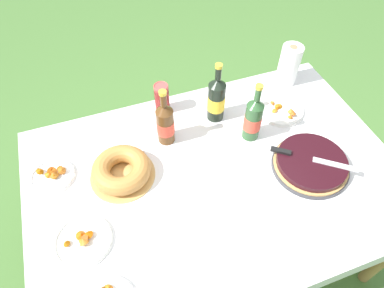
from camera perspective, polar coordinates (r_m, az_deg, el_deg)
name	(u,v)px	position (r m, az deg, el deg)	size (l,w,h in m)	color
ground_plane	(209,243)	(2.17, 2.91, -16.19)	(16.00, 16.00, 0.00)	#4C7A38
garden_table	(215,183)	(1.57, 3.87, -6.52)	(1.62, 1.09, 0.73)	#A87A47
tablecloth	(216,177)	(1.53, 3.98, -5.44)	(1.63, 1.10, 0.10)	white
berry_tart	(311,164)	(1.60, 19.19, -3.12)	(0.34, 0.34, 0.06)	#38383D
serving_knife	(306,157)	(1.57, 18.49, -2.11)	(0.31, 0.25, 0.01)	silver
bundt_cake	(121,170)	(1.51, -11.67, -4.26)	(0.28, 0.28, 0.09)	tan
cup_stack	(162,98)	(1.72, -5.03, 7.60)	(0.07, 0.07, 0.16)	#E04C47
cider_bottle_green	(253,119)	(1.59, 10.15, 4.19)	(0.08, 0.08, 0.32)	#2D562D
cider_bottle_amber	(165,123)	(1.56, -4.47, 3.46)	(0.08, 0.08, 0.30)	brown
juice_bottle_red	(216,99)	(1.66, 4.09, 7.49)	(0.09, 0.09, 0.32)	black
snack_plate_near	(53,175)	(1.61, -22.21, -4.86)	(0.19, 0.19, 0.06)	white
snack_plate_left	(281,109)	(1.82, 14.57, 5.64)	(0.24, 0.24, 0.05)	white
snack_plate_far	(83,240)	(1.42, -17.66, -15.04)	(0.22, 0.22, 0.05)	white
paper_towel_roll	(289,65)	(1.94, 15.86, 12.58)	(0.11, 0.11, 0.22)	white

